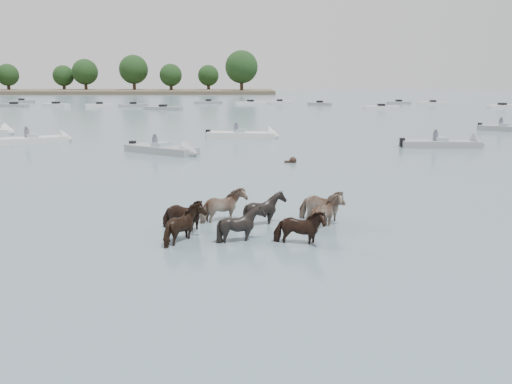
{
  "coord_description": "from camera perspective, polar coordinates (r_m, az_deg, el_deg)",
  "views": [
    {
      "loc": [
        2.1,
        -16.18,
        4.98
      ],
      "look_at": [
        2.38,
        1.78,
        1.1
      ],
      "focal_mm": 37.53,
      "sensor_mm": 36.0,
      "label": 1
    }
  ],
  "objects": [
    {
      "name": "distant_flotilla",
      "position": [
        93.05,
        -2.45,
        9.28
      ],
      "size": [
        106.71,
        27.26,
        0.93
      ],
      "color": "gray",
      "rests_on": "ground"
    },
    {
      "name": "treeline",
      "position": [
        181.65,
        -24.36,
        11.68
      ],
      "size": [
        147.58,
        19.99,
        12.59
      ],
      "color": "#382619",
      "rests_on": "ground"
    },
    {
      "name": "pony_herd",
      "position": [
        17.62,
        0.0,
        -2.78
      ],
      "size": [
        6.56,
        4.06,
        1.45
      ],
      "color": "black",
      "rests_on": "ground"
    },
    {
      "name": "shoreline",
      "position": [
        181.2,
        -24.74,
        9.69
      ],
      "size": [
        160.0,
        30.0,
        1.0
      ],
      "primitive_type": "cube",
      "color": "#4C4233",
      "rests_on": "ground"
    },
    {
      "name": "swimming_pony",
      "position": [
        31.78,
        3.87,
        3.33
      ],
      "size": [
        0.72,
        0.44,
        0.44
      ],
      "color": "black",
      "rests_on": "ground"
    },
    {
      "name": "motorboat_a",
      "position": [
        44.4,
        -21.72,
        5.19
      ],
      "size": [
        5.63,
        3.85,
        1.92
      ],
      "rotation": [
        0.0,
        0.0,
        0.46
      ],
      "color": "silver",
      "rests_on": "ground"
    },
    {
      "name": "motorboat_c",
      "position": [
        44.55,
        -0.58,
        6.07
      ],
      "size": [
        6.29,
        2.48,
        1.92
      ],
      "rotation": [
        0.0,
        0.0,
        -0.15
      ],
      "color": "silver",
      "rests_on": "ground"
    },
    {
      "name": "motorboat_d",
      "position": [
        41.09,
        20.14,
        4.81
      ],
      "size": [
        6.15,
        2.07,
        1.92
      ],
      "rotation": [
        0.0,
        0.0,
        -0.08
      ],
      "color": "gray",
      "rests_on": "ground"
    },
    {
      "name": "motorboat_b",
      "position": [
        35.64,
        -9.14,
        4.37
      ],
      "size": [
        5.66,
        4.53,
        1.92
      ],
      "rotation": [
        0.0,
        0.0,
        -0.59
      ],
      "color": "gray",
      "rests_on": "ground"
    },
    {
      "name": "ground",
      "position": [
        17.06,
        -7.96,
        -4.91
      ],
      "size": [
        400.0,
        400.0,
        0.0
      ],
      "primitive_type": "plane",
      "color": "#4A5F6B",
      "rests_on": "ground"
    }
  ]
}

